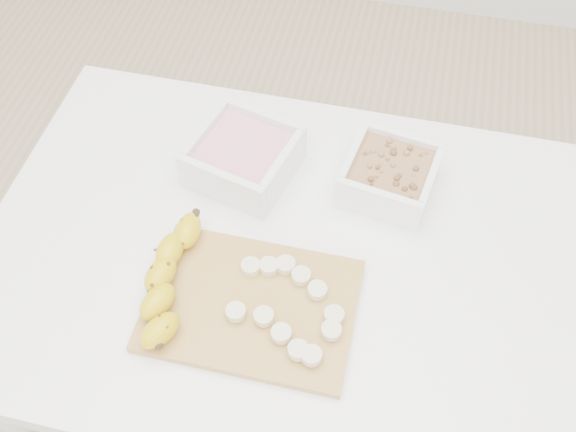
% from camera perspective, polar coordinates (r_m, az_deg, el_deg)
% --- Properties ---
extents(ground, '(3.50, 3.50, 0.00)m').
position_cam_1_polar(ground, '(1.73, -0.23, -16.70)').
color(ground, '#C6AD89').
rests_on(ground, ground).
extents(table, '(1.00, 0.70, 0.75)m').
position_cam_1_polar(table, '(1.13, -0.34, -5.82)').
color(table, white).
rests_on(table, ground).
extents(bowl_yogurt, '(0.20, 0.20, 0.08)m').
position_cam_1_polar(bowl_yogurt, '(1.12, -3.98, 5.33)').
color(bowl_yogurt, white).
rests_on(bowl_yogurt, table).
extents(bowl_granola, '(0.17, 0.17, 0.07)m').
position_cam_1_polar(bowl_granola, '(1.11, 9.02, 3.62)').
color(bowl_granola, white).
rests_on(bowl_granola, table).
extents(cutting_board, '(0.32, 0.23, 0.01)m').
position_cam_1_polar(cutting_board, '(0.99, -3.28, -7.91)').
color(cutting_board, '#B38942').
rests_on(cutting_board, table).
extents(banana, '(0.09, 0.24, 0.04)m').
position_cam_1_polar(banana, '(1.00, -10.55, -5.65)').
color(banana, gold).
rests_on(banana, cutting_board).
extents(banana_slices, '(0.18, 0.17, 0.02)m').
position_cam_1_polar(banana_slices, '(0.97, 0.15, -7.95)').
color(banana_slices, beige).
rests_on(banana_slices, cutting_board).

